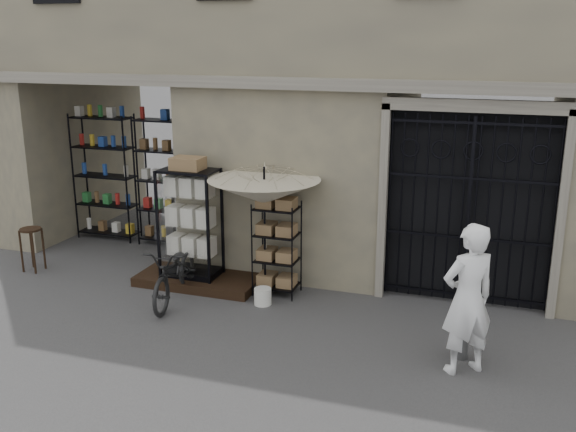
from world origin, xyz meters
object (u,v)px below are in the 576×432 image
(bicycle, at_px, (177,301))
(steel_bollard, at_px, (463,330))
(wire_rack, at_px, (277,250))
(wooden_stool, at_px, (32,248))
(market_umbrella, at_px, (264,185))
(white_bucket, at_px, (263,296))
(display_cabinet, at_px, (190,229))
(shopkeeper, at_px, (462,370))

(bicycle, height_order, steel_bollard, bicycle)
(wire_rack, distance_m, wooden_stool, 4.38)
(market_umbrella, height_order, bicycle, market_umbrella)
(wooden_stool, bearing_deg, bicycle, -7.73)
(steel_bollard, bearing_deg, wire_rack, 156.47)
(market_umbrella, bearing_deg, white_bucket, -74.38)
(market_umbrella, bearing_deg, display_cabinet, 179.03)
(wire_rack, distance_m, market_umbrella, 1.05)
(display_cabinet, height_order, white_bucket, display_cabinet)
(wire_rack, xyz_separation_m, bicycle, (-1.37, -0.78, -0.73))
(shopkeeper, bearing_deg, steel_bollard, -120.96)
(display_cabinet, distance_m, wooden_stool, 2.95)
(market_umbrella, bearing_deg, shopkeeper, -25.86)
(wire_rack, height_order, market_umbrella, market_umbrella)
(wire_rack, relative_size, market_umbrella, 0.61)
(steel_bollard, bearing_deg, shopkeeper, -84.34)
(display_cabinet, height_order, wooden_stool, display_cabinet)
(display_cabinet, xyz_separation_m, market_umbrella, (1.29, -0.02, 0.82))
(wooden_stool, bearing_deg, wire_rack, 4.88)
(wire_rack, xyz_separation_m, market_umbrella, (-0.17, -0.07, 1.04))
(display_cabinet, distance_m, white_bucket, 1.68)
(steel_bollard, xyz_separation_m, shopkeeper, (0.03, -0.31, -0.39))
(white_bucket, relative_size, steel_bollard, 0.34)
(market_umbrella, relative_size, steel_bollard, 3.13)
(display_cabinet, relative_size, market_umbrella, 0.78)
(market_umbrella, bearing_deg, steel_bollard, -21.28)
(bicycle, bearing_deg, wooden_stool, 163.53)
(wire_rack, relative_size, bicycle, 0.86)
(display_cabinet, bearing_deg, bicycle, -64.87)
(bicycle, relative_size, shopkeeper, 0.93)
(wooden_stool, bearing_deg, steel_bollard, -7.08)
(bicycle, xyz_separation_m, steel_bollard, (4.30, -0.50, 0.39))
(white_bucket, height_order, shopkeeper, white_bucket)
(display_cabinet, distance_m, shopkeeper, 4.78)
(bicycle, bearing_deg, steel_bollard, -15.37)
(bicycle, height_order, wooden_stool, bicycle)
(wire_rack, relative_size, wooden_stool, 1.95)
(wire_rack, xyz_separation_m, shopkeeper, (2.96, -1.59, -0.73))
(wire_rack, xyz_separation_m, wooden_stool, (-4.35, -0.37, -0.33))
(wooden_stool, relative_size, steel_bollard, 0.97)
(white_bucket, distance_m, shopkeeper, 3.22)
(wire_rack, relative_size, white_bucket, 5.61)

